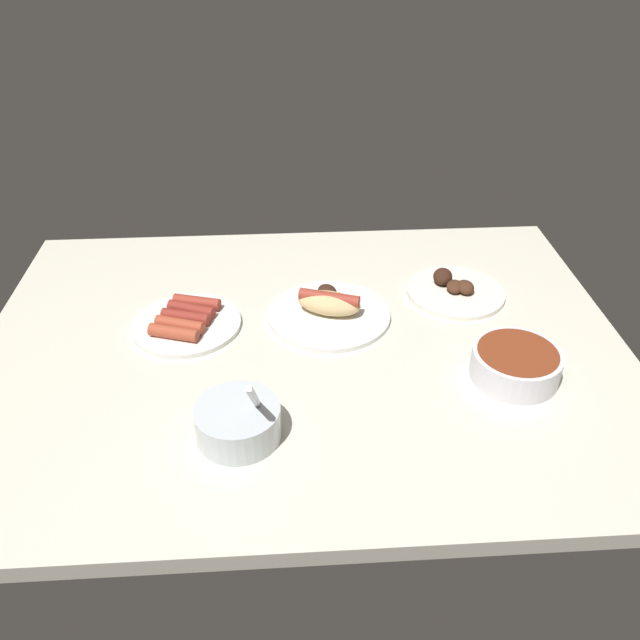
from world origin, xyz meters
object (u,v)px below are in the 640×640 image
Objects in this scene: plate_sausages at (186,321)px; bowl_chili at (516,363)px; plate_hotdog_assembled at (329,309)px; bowl_coleslaw at (238,421)px; plate_grilled_meat at (455,290)px.

bowl_chili is (58.34, -18.84, 1.80)cm from plate_sausages.
bowl_chili is at bearing -33.95° from plate_hotdog_assembled.
bowl_coleslaw is 57.95cm from plate_grilled_meat.
plate_hotdog_assembled is 27.57cm from plate_grilled_meat.
plate_sausages is 1.38× the size of bowl_chili.
plate_grilled_meat is at bearing 41.88° from bowl_coleslaw.
bowl_chili is at bearing 13.57° from bowl_coleslaw.
plate_sausages is at bearing -171.15° from plate_grilled_meat.
bowl_chili is at bearing -81.89° from plate_grilled_meat.
bowl_coleslaw is 35.95cm from plate_hotdog_assembled.
bowl_coleslaw reaches higher than bowl_chili.
bowl_coleslaw is at bearing -69.42° from plate_sausages.
bowl_coleslaw is 48.36cm from bowl_chili.
bowl_coleslaw reaches higher than plate_sausages.
plate_hotdog_assembled reaches higher than plate_sausages.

